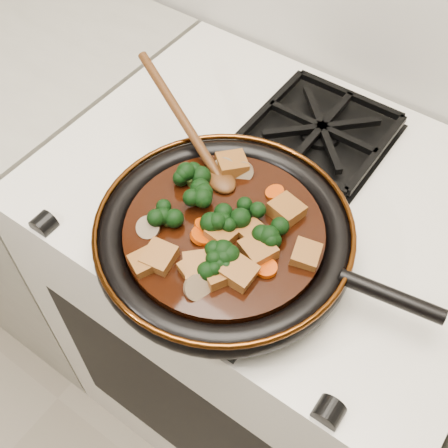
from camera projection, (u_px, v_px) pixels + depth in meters
The scene contains 35 objects.
stove at pixel (262, 315), 1.28m from camera, with size 0.76×0.60×0.90m, color silver.
burner_grate_front at pixel (228, 238), 0.84m from camera, with size 0.23×0.23×0.03m, color black, non-canonical shape.
burner_grate_back at pixel (321, 131), 0.98m from camera, with size 0.23×0.23×0.03m, color black, non-canonical shape.
skillet at pixel (225, 235), 0.81m from camera, with size 0.50×0.37×0.05m.
braising_sauce at pixel (224, 233), 0.80m from camera, with size 0.29×0.29×0.02m, color black.
tofu_cube_0 at pixel (258, 250), 0.76m from camera, with size 0.04×0.04×0.02m, color brown.
tofu_cube_1 at pixel (159, 258), 0.75m from camera, with size 0.04×0.04×0.02m, color brown.
tofu_cube_2 at pixel (221, 235), 0.78m from camera, with size 0.03×0.04×0.02m, color brown.
tofu_cube_3 at pixel (144, 263), 0.75m from camera, with size 0.03×0.03×0.02m, color brown.
tofu_cube_4 at pixel (194, 271), 0.74m from camera, with size 0.04×0.03×0.02m, color brown.
tofu_cube_5 at pixel (253, 233), 0.78m from camera, with size 0.03×0.03×0.02m, color brown.
tofu_cube_6 at pixel (199, 267), 0.75m from camera, with size 0.04×0.04×0.02m, color brown.
tofu_cube_7 at pixel (286, 211), 0.80m from camera, with size 0.04×0.04×0.02m, color brown.
tofu_cube_8 at pixel (217, 275), 0.74m from camera, with size 0.03×0.03×0.02m, color brown.
tofu_cube_9 at pixel (306, 255), 0.76m from camera, with size 0.04×0.04×0.02m, color brown.
tofu_cube_10 at pixel (232, 165), 0.86m from camera, with size 0.04×0.04×0.02m, color brown.
tofu_cube_11 at pixel (238, 273), 0.74m from camera, with size 0.04×0.04×0.02m, color brown.
broccoli_floret_0 at pixel (224, 256), 0.75m from camera, with size 0.06×0.06×0.05m, color black, non-canonical shape.
broccoli_floret_1 at pixel (247, 217), 0.79m from camera, with size 0.06×0.06×0.05m, color black, non-canonical shape.
broccoli_floret_2 at pixel (223, 222), 0.78m from camera, with size 0.06×0.06×0.06m, color black, non-canonical shape.
broccoli_floret_3 at pixel (167, 220), 0.79m from camera, with size 0.06×0.06×0.05m, color black, non-canonical shape.
broccoli_floret_4 at pixel (191, 179), 0.83m from camera, with size 0.06×0.06×0.06m, color black, non-canonical shape.
broccoli_floret_5 at pixel (216, 274), 0.74m from camera, with size 0.06×0.06×0.05m, color black, non-canonical shape.
broccoli_floret_6 at pixel (268, 232), 0.77m from camera, with size 0.06×0.06×0.05m, color black, non-canonical shape.
broccoli_floret_7 at pixel (200, 200), 0.81m from camera, with size 0.06×0.06×0.05m, color black, non-canonical shape.
carrot_coin_0 at pixel (204, 225), 0.79m from camera, with size 0.03×0.03×0.01m, color #C13A05.
carrot_coin_1 at pixel (201, 236), 0.78m from camera, with size 0.03×0.03×0.01m, color #C13A05.
carrot_coin_2 at pixel (275, 193), 0.83m from camera, with size 0.03×0.03×0.01m, color #C13A05.
carrot_coin_3 at pixel (217, 255), 0.76m from camera, with size 0.03×0.03×0.01m, color #C13A05.
carrot_coin_4 at pixel (266, 268), 0.75m from camera, with size 0.03×0.03×0.01m, color #C13A05.
mushroom_slice_0 at pixel (197, 288), 0.73m from camera, with size 0.04×0.04×0.01m, color brown.
mushroom_slice_1 at pixel (148, 228), 0.79m from camera, with size 0.03×0.03×0.01m, color brown.
mushroom_slice_2 at pixel (224, 170), 0.85m from camera, with size 0.04×0.04×0.01m, color brown.
mushroom_slice_3 at pixel (243, 172), 0.85m from camera, with size 0.03×0.03×0.01m, color brown.
wooden_spoon at pixel (196, 141), 0.86m from camera, with size 0.16×0.09×0.26m.
Camera 1 is at (0.28, 1.15, 1.60)m, focal length 45.00 mm.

